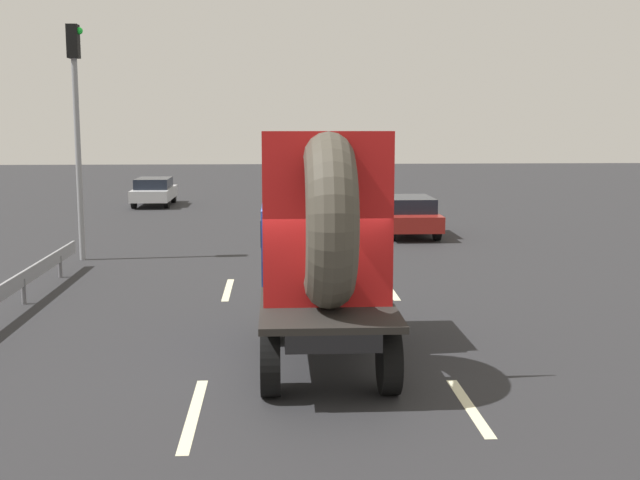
% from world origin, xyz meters
% --- Properties ---
extents(ground_plane, '(120.00, 120.00, 0.00)m').
position_xyz_m(ground_plane, '(0.00, 0.00, 0.00)').
color(ground_plane, '#28282B').
extents(flatbed_truck, '(2.02, 4.87, 3.75)m').
position_xyz_m(flatbed_truck, '(0.34, 0.70, 1.83)').
color(flatbed_truck, black).
rests_on(flatbed_truck, ground_plane).
extents(distant_sedan, '(1.73, 4.04, 1.32)m').
position_xyz_m(distant_sedan, '(4.10, 14.94, 0.71)').
color(distant_sedan, black).
rests_on(distant_sedan, ground_plane).
extents(traffic_light, '(0.42, 0.36, 6.47)m').
position_xyz_m(traffic_light, '(-5.87, 10.52, 4.17)').
color(traffic_light, gray).
rests_on(traffic_light, ground_plane).
extents(lane_dash_left_near, '(0.16, 2.76, 0.01)m').
position_xyz_m(lane_dash_left_near, '(-1.55, -1.79, 0.00)').
color(lane_dash_left_near, beige).
rests_on(lane_dash_left_near, ground_plane).
extents(lane_dash_left_far, '(0.16, 2.46, 0.01)m').
position_xyz_m(lane_dash_left_far, '(-1.55, 6.21, 0.00)').
color(lane_dash_left_far, beige).
rests_on(lane_dash_left_far, ground_plane).
extents(lane_dash_right_near, '(0.16, 2.28, 0.01)m').
position_xyz_m(lane_dash_right_near, '(2.22, -1.74, 0.00)').
color(lane_dash_right_near, beige).
rests_on(lane_dash_right_near, ground_plane).
extents(lane_dash_right_far, '(0.16, 2.43, 0.01)m').
position_xyz_m(lane_dash_right_far, '(2.22, 6.07, 0.00)').
color(lane_dash_right_far, beige).
rests_on(lane_dash_right_far, ground_plane).
extents(oncoming_car, '(1.67, 3.89, 1.27)m').
position_xyz_m(oncoming_car, '(-6.01, 25.12, 0.68)').
color(oncoming_car, black).
rests_on(oncoming_car, ground_plane).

